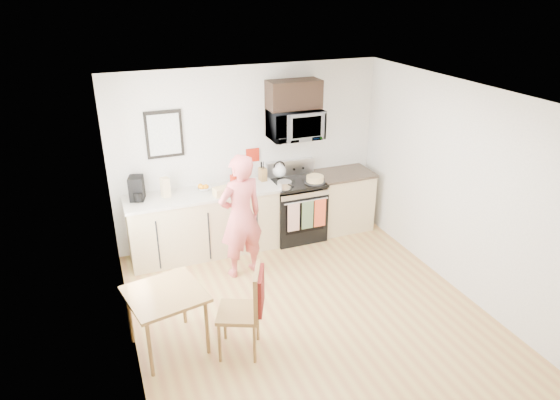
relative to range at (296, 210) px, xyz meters
name	(u,v)px	position (x,y,z in m)	size (l,w,h in m)	color
floor	(312,318)	(-0.63, -1.98, -0.44)	(4.60, 4.60, 0.00)	#A77140
back_wall	(249,155)	(-0.63, 0.32, 0.86)	(4.00, 0.04, 2.60)	beige
front_wall	(458,356)	(-0.63, -4.28, 0.86)	(4.00, 0.04, 2.60)	beige
left_wall	(123,253)	(-2.63, -1.98, 0.86)	(0.04, 4.60, 2.60)	beige
right_wall	(465,193)	(1.37, -1.98, 0.86)	(0.04, 4.60, 2.60)	beige
ceiling	(319,99)	(-0.63, -1.98, 2.16)	(4.00, 4.60, 0.04)	white
window	(116,197)	(-2.59, -1.18, 1.11)	(0.06, 1.40, 1.50)	white
cabinet_left	(204,224)	(-1.43, 0.02, 0.01)	(2.10, 0.60, 0.90)	tan
countertop_left	(202,194)	(-1.43, 0.02, 0.48)	(2.14, 0.64, 0.04)	beige
cabinet_right	(342,201)	(0.80, 0.02, 0.01)	(0.84, 0.60, 0.90)	tan
countertop_right	(344,174)	(0.80, 0.02, 0.48)	(0.88, 0.64, 0.04)	black
range	(296,210)	(0.00, 0.00, 0.00)	(0.76, 0.70, 1.16)	black
microwave	(295,124)	(0.00, 0.10, 1.32)	(0.76, 0.51, 0.42)	silver
upper_cabinet	(294,94)	(0.00, 0.15, 1.74)	(0.76, 0.35, 0.40)	black
wall_art	(164,134)	(-1.83, 0.30, 1.31)	(0.50, 0.04, 0.65)	black
wall_trivet	(253,155)	(-0.58, 0.31, 0.86)	(0.20, 0.02, 0.20)	#B4210F
person	(241,216)	(-1.09, -0.72, 0.41)	(0.62, 0.41, 1.70)	#C73637
dining_table	(165,299)	(-2.28, -1.88, 0.18)	(0.77, 0.77, 0.70)	brown
chair	(252,300)	(-1.46, -2.26, 0.22)	(0.60, 0.57, 1.01)	brown
knife_block	(263,174)	(-0.48, 0.16, 0.60)	(0.09, 0.12, 0.20)	brown
utensil_crock	(233,175)	(-0.92, 0.19, 0.63)	(0.11, 0.11, 0.33)	#B4210F
fruit_bowl	(204,187)	(-1.38, 0.12, 0.54)	(0.23, 0.23, 0.10)	white
milk_carton	(165,187)	(-1.91, 0.07, 0.64)	(0.10, 0.10, 0.27)	tan
coffee_maker	(137,189)	(-2.29, 0.10, 0.66)	(0.24, 0.30, 0.33)	black
bread_bag	(225,191)	(-1.14, -0.16, 0.56)	(0.33, 0.15, 0.12)	#DABD72
cake	(315,179)	(0.22, -0.16, 0.54)	(0.31, 0.31, 0.10)	black
kettle	(279,170)	(-0.19, 0.22, 0.60)	(0.21, 0.21, 0.26)	white
pot	(285,185)	(-0.28, -0.20, 0.54)	(0.21, 0.35, 0.10)	silver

